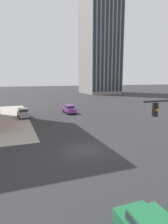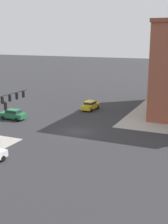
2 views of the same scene
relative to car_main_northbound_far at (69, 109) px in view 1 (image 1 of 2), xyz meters
name	(u,v)px [view 1 (image 1 of 2)]	position (x,y,z in m)	size (l,w,h in m)	color
ground_plane	(86,150)	(-4.38, -20.93, -0.92)	(320.00, 320.00, 0.00)	#2D2D30
car_main_northbound_far	(69,109)	(0.00, 0.00, 0.00)	(1.97, 4.44, 1.68)	#7A3389
car_cross_westbound	(23,113)	(-9.23, -1.36, 0.00)	(2.10, 4.50, 1.68)	#99999E
residential_tower_skyline_right	(100,19)	(29.02, 47.58, 32.70)	(15.13, 18.14, 67.19)	gray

